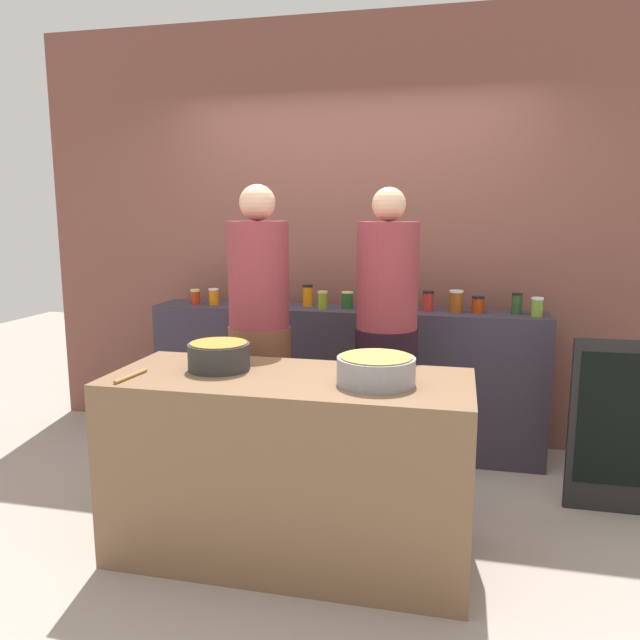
% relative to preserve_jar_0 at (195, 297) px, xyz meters
% --- Properties ---
extents(ground, '(12.00, 12.00, 0.00)m').
position_rel_preserve_jar_0_xyz_m(ground, '(1.07, -1.05, -1.06)').
color(ground, gray).
extents(storefront_wall, '(4.80, 0.12, 3.00)m').
position_rel_preserve_jar_0_xyz_m(storefront_wall, '(1.07, 0.40, 0.44)').
color(storefront_wall, brown).
rests_on(storefront_wall, ground).
extents(display_shelf, '(2.70, 0.36, 1.00)m').
position_rel_preserve_jar_0_xyz_m(display_shelf, '(1.07, 0.05, -0.56)').
color(display_shelf, '#342E3B').
rests_on(display_shelf, ground).
extents(prep_table, '(1.70, 0.70, 0.89)m').
position_rel_preserve_jar_0_xyz_m(prep_table, '(1.07, -1.35, -0.61)').
color(prep_table, brown).
rests_on(prep_table, ground).
extents(preserve_jar_0, '(0.07, 0.07, 0.11)m').
position_rel_preserve_jar_0_xyz_m(preserve_jar_0, '(0.00, 0.00, 0.00)').
color(preserve_jar_0, '#A82A0B').
rests_on(preserve_jar_0, display_shelf).
extents(preserve_jar_1, '(0.07, 0.07, 0.12)m').
position_rel_preserve_jar_0_xyz_m(preserve_jar_1, '(0.13, 0.02, 0.00)').
color(preserve_jar_1, orange).
rests_on(preserve_jar_1, display_shelf).
extents(preserve_jar_2, '(0.09, 0.09, 0.12)m').
position_rel_preserve_jar_0_xyz_m(preserve_jar_2, '(0.35, 0.03, 0.00)').
color(preserve_jar_2, olive).
rests_on(preserve_jar_2, display_shelf).
extents(preserve_jar_3, '(0.08, 0.08, 0.11)m').
position_rel_preserve_jar_0_xyz_m(preserve_jar_3, '(0.61, 0.01, -0.00)').
color(preserve_jar_3, brown).
rests_on(preserve_jar_3, display_shelf).
extents(preserve_jar_4, '(0.07, 0.07, 0.15)m').
position_rel_preserve_jar_0_xyz_m(preserve_jar_4, '(0.80, 0.11, 0.02)').
color(preserve_jar_4, orange).
rests_on(preserve_jar_4, display_shelf).
extents(preserve_jar_5, '(0.07, 0.07, 0.12)m').
position_rel_preserve_jar_0_xyz_m(preserve_jar_5, '(0.93, -0.01, 0.01)').
color(preserve_jar_5, olive).
rests_on(preserve_jar_5, display_shelf).
extents(preserve_jar_6, '(0.08, 0.08, 0.12)m').
position_rel_preserve_jar_0_xyz_m(preserve_jar_6, '(1.09, 0.05, 0.00)').
color(preserve_jar_6, '#1F4F1F').
rests_on(preserve_jar_6, display_shelf).
extents(preserve_jar_7, '(0.07, 0.07, 0.11)m').
position_rel_preserve_jar_0_xyz_m(preserve_jar_7, '(1.26, 0.03, 0.00)').
color(preserve_jar_7, gold).
rests_on(preserve_jar_7, display_shelf).
extents(preserve_jar_8, '(0.07, 0.07, 0.14)m').
position_rel_preserve_jar_0_xyz_m(preserve_jar_8, '(1.48, 0.12, 0.02)').
color(preserve_jar_8, '#BB391E').
rests_on(preserve_jar_8, display_shelf).
extents(preserve_jar_9, '(0.07, 0.07, 0.13)m').
position_rel_preserve_jar_0_xyz_m(preserve_jar_9, '(1.64, 0.07, 0.01)').
color(preserve_jar_9, '#B32721').
rests_on(preserve_jar_9, display_shelf).
extents(preserve_jar_10, '(0.09, 0.09, 0.15)m').
position_rel_preserve_jar_0_xyz_m(preserve_jar_10, '(1.82, 0.06, 0.02)').
color(preserve_jar_10, '#8D4313').
rests_on(preserve_jar_10, display_shelf).
extents(preserve_jar_11, '(0.08, 0.08, 0.11)m').
position_rel_preserve_jar_0_xyz_m(preserve_jar_11, '(1.96, 0.06, -0.00)').
color(preserve_jar_11, '#A4310B').
rests_on(preserve_jar_11, display_shelf).
extents(preserve_jar_12, '(0.07, 0.07, 0.14)m').
position_rel_preserve_jar_0_xyz_m(preserve_jar_12, '(2.20, 0.07, 0.01)').
color(preserve_jar_12, '#264722').
rests_on(preserve_jar_12, display_shelf).
extents(preserve_jar_13, '(0.07, 0.07, 0.12)m').
position_rel_preserve_jar_0_xyz_m(preserve_jar_13, '(2.32, -0.00, 0.01)').
color(preserve_jar_13, olive).
rests_on(preserve_jar_13, display_shelf).
extents(cooking_pot_left, '(0.30, 0.30, 0.14)m').
position_rel_preserve_jar_0_xyz_m(cooking_pot_left, '(0.71, -1.30, -0.10)').
color(cooking_pot_left, '#2D2D2D').
rests_on(cooking_pot_left, prep_table).
extents(cooking_pot_center, '(0.35, 0.35, 0.13)m').
position_rel_preserve_jar_0_xyz_m(cooking_pot_center, '(1.49, -1.38, -0.10)').
color(cooking_pot_center, gray).
rests_on(cooking_pot_center, prep_table).
extents(wooden_spoon, '(0.04, 0.24, 0.02)m').
position_rel_preserve_jar_0_xyz_m(wooden_spoon, '(0.37, -1.54, -0.16)').
color(wooden_spoon, '#9E703D').
rests_on(wooden_spoon, prep_table).
extents(cook_with_tongs, '(0.36, 0.36, 1.81)m').
position_rel_preserve_jar_0_xyz_m(cook_with_tongs, '(0.71, -0.69, -0.24)').
color(cook_with_tongs, brown).
rests_on(cook_with_tongs, ground).
extents(cook_in_cap, '(0.36, 0.36, 1.79)m').
position_rel_preserve_jar_0_xyz_m(cook_in_cap, '(1.44, -0.56, -0.24)').
color(cook_in_cap, black).
rests_on(cook_in_cap, ground).
extents(chalkboard_sign, '(0.55, 0.05, 0.98)m').
position_rel_preserve_jar_0_xyz_m(chalkboard_sign, '(2.73, -0.55, -0.56)').
color(chalkboard_sign, black).
rests_on(chalkboard_sign, ground).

